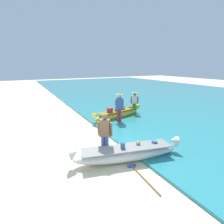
% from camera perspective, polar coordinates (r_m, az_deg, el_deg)
% --- Properties ---
extents(ground_plane, '(80.00, 80.00, 0.00)m').
position_cam_1_polar(ground_plane, '(7.14, -4.65, -13.63)').
color(ground_plane, beige).
extents(sea, '(24.00, 56.00, 0.10)m').
position_cam_1_polar(sea, '(21.12, 20.39, 4.83)').
color(sea, teal).
rests_on(sea, ground).
extents(boat_white_foreground, '(4.19, 1.57, 0.81)m').
position_cam_1_polar(boat_white_foreground, '(6.65, 4.87, -13.03)').
color(boat_white_foreground, white).
rests_on(boat_white_foreground, ground).
extents(boat_yellow_midground, '(3.95, 1.42, 0.81)m').
position_cam_1_polar(boat_yellow_midground, '(11.62, 1.92, -0.57)').
color(boat_yellow_midground, yellow).
rests_on(boat_yellow_midground, ground).
extents(person_vendor_hatted, '(0.58, 0.45, 1.85)m').
position_cam_1_polar(person_vendor_hatted, '(10.55, 2.35, 2.11)').
color(person_vendor_hatted, '#B2383D').
rests_on(person_vendor_hatted, ground).
extents(person_tourist_customer, '(0.56, 0.50, 1.74)m').
position_cam_1_polar(person_tourist_customer, '(6.53, -2.34, -6.84)').
color(person_tourist_customer, '#3D5BA8').
rests_on(person_tourist_customer, ground).
extents(person_vendor_assistant, '(0.54, 0.50, 1.67)m').
position_cam_1_polar(person_vendor_assistant, '(12.46, 7.25, 3.49)').
color(person_vendor_assistant, green).
rests_on(person_vendor_assistant, ground).
extents(paddle, '(0.38, 1.69, 0.05)m').
position_cam_1_polar(paddle, '(6.08, 8.81, -19.00)').
color(paddle, '#8E6B47').
rests_on(paddle, ground).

